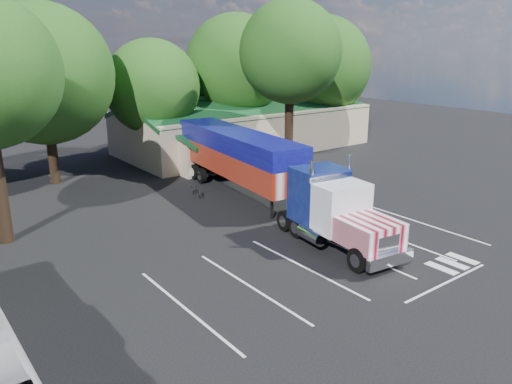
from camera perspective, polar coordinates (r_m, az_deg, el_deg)
ground at (r=28.35m, az=-2.71°, el=-4.44°), size 120.00×120.00×0.00m
event_hall at (r=49.56m, az=-1.39°, el=7.47°), size 24.20×14.12×5.55m
tree_row_c at (r=39.34m, az=-23.17°, el=12.26°), size 10.00×10.00×13.05m
tree_row_d at (r=43.78m, az=-11.78°, el=11.66°), size 8.00×8.00×10.60m
tree_row_e at (r=48.67m, az=-2.30°, el=14.25°), size 9.60×9.60×12.90m
tree_row_f at (r=54.17m, az=7.43°, el=14.07°), size 10.40×10.40×13.00m
tree_near_right at (r=40.21m, az=3.95°, el=15.64°), size 8.00×8.00×13.50m
semi_truck at (r=32.17m, az=0.26°, el=3.03°), size 5.43×22.14×4.60m
woman at (r=30.68m, az=4.20°, el=-1.05°), size 0.70×0.77×1.77m
bicycle at (r=34.76m, az=-6.89°, el=0.31°), size 0.91×1.85×0.93m
silver_sedan at (r=42.07m, az=-7.99°, el=3.56°), size 4.53×1.80×1.47m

